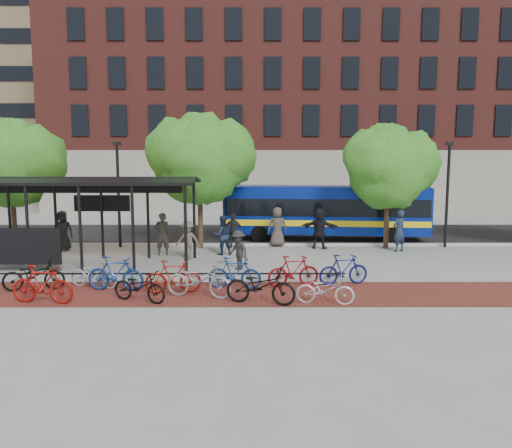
{
  "coord_description": "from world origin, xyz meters",
  "views": [
    {
      "loc": [
        -0.35,
        -20.6,
        4.29
      ],
      "look_at": [
        -0.32,
        0.1,
        1.6
      ],
      "focal_mm": 35.0,
      "sensor_mm": 36.0,
      "label": 1
    }
  ],
  "objects_px": {
    "bike_0": "(34,275)",
    "bike_7": "(235,273)",
    "lamp_post_right": "(447,191)",
    "bike_4": "(139,286)",
    "bike_3": "(116,274)",
    "pedestrian_7": "(399,231)",
    "bus_shelter": "(63,192)",
    "tree_a": "(13,160)",
    "bike_8": "(261,286)",
    "bike_11": "(343,270)",
    "bike_9": "(293,271)",
    "pedestrian_4": "(233,231)",
    "pedestrian_6": "(277,227)",
    "bike_10": "(325,289)",
    "pedestrian_3": "(188,240)",
    "lamp_post_left": "(118,191)",
    "tree_c": "(390,164)",
    "pedestrian_0": "(63,231)",
    "bike_5": "(173,277)",
    "pedestrian_5": "(320,228)",
    "pedestrian_1": "(162,234)",
    "bike_1": "(42,284)",
    "pedestrian_2": "(222,235)",
    "bike_6": "(199,280)",
    "bike_2": "(94,274)",
    "tree_b": "(202,156)",
    "bus": "(325,209)"
  },
  "relations": [
    {
      "from": "bike_8",
      "to": "pedestrian_1",
      "type": "distance_m",
      "value": 8.83
    },
    {
      "from": "tree_a",
      "to": "pedestrian_6",
      "type": "bearing_deg",
      "value": 2.04
    },
    {
      "from": "pedestrian_1",
      "to": "bike_2",
      "type": "bearing_deg",
      "value": 63.45
    },
    {
      "from": "bus_shelter",
      "to": "tree_a",
      "type": "xyz_separation_m",
      "value": [
        -3.77,
        3.83,
        1.24
      ]
    },
    {
      "from": "bus_shelter",
      "to": "bike_10",
      "type": "relative_size",
      "value": 6.12
    },
    {
      "from": "bike_8",
      "to": "tree_c",
      "type": "bearing_deg",
      "value": -18.38
    },
    {
      "from": "pedestrian_6",
      "to": "pedestrian_7",
      "type": "xyz_separation_m",
      "value": [
        5.63,
        -1.39,
        0.0
      ]
    },
    {
      "from": "pedestrian_6",
      "to": "pedestrian_7",
      "type": "bearing_deg",
      "value": 159.27
    },
    {
      "from": "bike_1",
      "to": "bike_2",
      "type": "distance_m",
      "value": 2.07
    },
    {
      "from": "bike_6",
      "to": "bike_8",
      "type": "relative_size",
      "value": 1.01
    },
    {
      "from": "bike_9",
      "to": "pedestrian_4",
      "type": "xyz_separation_m",
      "value": [
        -2.37,
        7.57,
        0.3
      ]
    },
    {
      "from": "bike_3",
      "to": "pedestrian_7",
      "type": "bearing_deg",
      "value": -49.83
    },
    {
      "from": "bike_4",
      "to": "pedestrian_1",
      "type": "height_order",
      "value": "pedestrian_1"
    },
    {
      "from": "tree_b",
      "to": "pedestrian_3",
      "type": "relative_size",
      "value": 3.87
    },
    {
      "from": "tree_a",
      "to": "pedestrian_7",
      "type": "relative_size",
      "value": 3.14
    },
    {
      "from": "lamp_post_right",
      "to": "bike_4",
      "type": "xyz_separation_m",
      "value": [
        -12.85,
        -9.52,
        -2.27
      ]
    },
    {
      "from": "bike_1",
      "to": "bike_3",
      "type": "bearing_deg",
      "value": -42.46
    },
    {
      "from": "bike_10",
      "to": "pedestrian_3",
      "type": "height_order",
      "value": "pedestrian_3"
    },
    {
      "from": "bike_4",
      "to": "pedestrian_0",
      "type": "height_order",
      "value": "pedestrian_0"
    },
    {
      "from": "bike_1",
      "to": "bike_3",
      "type": "relative_size",
      "value": 1.01
    },
    {
      "from": "bike_0",
      "to": "bike_7",
      "type": "distance_m",
      "value": 6.6
    },
    {
      "from": "pedestrian_1",
      "to": "pedestrian_5",
      "type": "height_order",
      "value": "pedestrian_5"
    },
    {
      "from": "bus",
      "to": "bike_4",
      "type": "xyz_separation_m",
      "value": [
        -7.22,
        -11.79,
        -1.18
      ]
    },
    {
      "from": "bike_8",
      "to": "bike_11",
      "type": "xyz_separation_m",
      "value": [
        2.87,
        2.31,
        -0.03
      ]
    },
    {
      "from": "bike_3",
      "to": "pedestrian_4",
      "type": "distance_m",
      "value": 8.79
    },
    {
      "from": "tree_a",
      "to": "bike_3",
      "type": "bearing_deg",
      "value": -48.81
    },
    {
      "from": "bike_3",
      "to": "bike_5",
      "type": "xyz_separation_m",
      "value": [
        1.93,
        -0.28,
        -0.04
      ]
    },
    {
      "from": "bike_0",
      "to": "pedestrian_7",
      "type": "relative_size",
      "value": 1.0
    },
    {
      "from": "tree_a",
      "to": "bike_2",
      "type": "distance_m",
      "value": 10.47
    },
    {
      "from": "bike_5",
      "to": "pedestrian_5",
      "type": "bearing_deg",
      "value": -43.94
    },
    {
      "from": "bike_9",
      "to": "bike_10",
      "type": "distance_m",
      "value": 2.19
    },
    {
      "from": "tree_b",
      "to": "bike_5",
      "type": "xyz_separation_m",
      "value": [
        -0.1,
        -8.25,
        -3.92
      ]
    },
    {
      "from": "pedestrian_0",
      "to": "pedestrian_6",
      "type": "distance_m",
      "value": 10.25
    },
    {
      "from": "bus_shelter",
      "to": "bike_8",
      "type": "bearing_deg",
      "value": -35.57
    },
    {
      "from": "bike_1",
      "to": "bike_10",
      "type": "height_order",
      "value": "bike_1"
    },
    {
      "from": "bike_2",
      "to": "bike_6",
      "type": "height_order",
      "value": "bike_6"
    },
    {
      "from": "bike_1",
      "to": "pedestrian_2",
      "type": "relative_size",
      "value": 1.1
    },
    {
      "from": "pedestrian_7",
      "to": "tree_a",
      "type": "bearing_deg",
      "value": -36.88
    },
    {
      "from": "lamp_post_left",
      "to": "tree_c",
      "type": "bearing_deg",
      "value": -1.1
    },
    {
      "from": "lamp_post_left",
      "to": "pedestrian_6",
      "type": "bearing_deg",
      "value": 1.48
    },
    {
      "from": "tree_c",
      "to": "bike_2",
      "type": "distance_m",
      "value": 14.53
    },
    {
      "from": "bus_shelter",
      "to": "pedestrian_7",
      "type": "relative_size",
      "value": 5.39
    },
    {
      "from": "bike_5",
      "to": "bike_6",
      "type": "relative_size",
      "value": 0.84
    },
    {
      "from": "bike_1",
      "to": "pedestrian_4",
      "type": "bearing_deg",
      "value": -20.83
    },
    {
      "from": "bike_11",
      "to": "pedestrian_3",
      "type": "height_order",
      "value": "pedestrian_3"
    },
    {
      "from": "bike_9",
      "to": "pedestrian_4",
      "type": "height_order",
      "value": "pedestrian_4"
    },
    {
      "from": "bike_6",
      "to": "bike_8",
      "type": "distance_m",
      "value": 2.04
    },
    {
      "from": "lamp_post_left",
      "to": "bike_7",
      "type": "distance_m",
      "value": 10.2
    },
    {
      "from": "bus",
      "to": "bike_4",
      "type": "distance_m",
      "value": 13.88
    },
    {
      "from": "bike_3",
      "to": "bike_11",
      "type": "bearing_deg",
      "value": -75.93
    }
  ]
}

